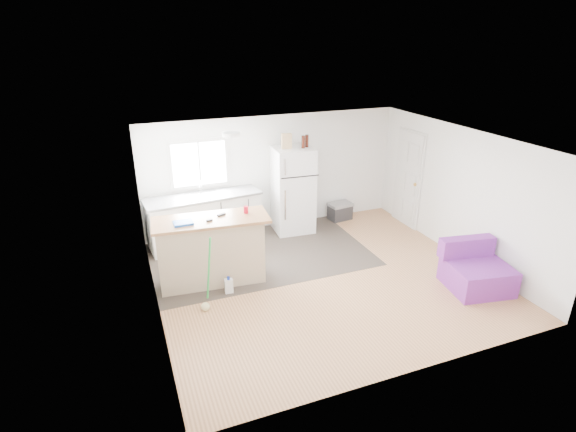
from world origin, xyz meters
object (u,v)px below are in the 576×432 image
(kitchen_cabinets, at_px, (205,219))
(purple_seat, at_px, (476,271))
(cleaner_jug, at_px, (229,286))
(cooler, at_px, (340,211))
(bottle_left, at_px, (303,142))
(mop, at_px, (206,295))
(peninsula, at_px, (211,250))
(refrigerator, at_px, (293,190))
(bottle_right, at_px, (307,141))
(cardboard_box, at_px, (287,141))
(blue_tray, at_px, (183,223))
(red_cup, at_px, (246,210))

(kitchen_cabinets, relative_size, purple_seat, 2.14)
(cleaner_jug, bearing_deg, cooler, 39.44)
(cleaner_jug, distance_m, bottle_left, 3.33)
(mop, bearing_deg, purple_seat, -24.65)
(peninsula, xyz_separation_m, bottle_left, (2.25, 1.41, 1.34))
(cooler, bearing_deg, refrigerator, 179.00)
(purple_seat, bearing_deg, refrigerator, 130.72)
(cleaner_jug, xyz_separation_m, bottle_right, (2.19, 1.92, 1.79))
(mop, bearing_deg, cardboard_box, 34.23)
(mop, bearing_deg, blue_tray, 90.16)
(purple_seat, xyz_separation_m, bottle_left, (-1.77, 3.16, 1.64))
(red_cup, bearing_deg, kitchen_cabinets, 105.65)
(kitchen_cabinets, bearing_deg, cooler, -4.08)
(bottle_left, distance_m, bottle_right, 0.11)
(peninsula, distance_m, bottle_left, 2.97)
(kitchen_cabinets, height_order, cooler, kitchen_cabinets)
(blue_tray, distance_m, bottle_right, 3.24)
(cooler, bearing_deg, bottle_right, -175.88)
(kitchen_cabinets, distance_m, mop, 2.40)
(peninsula, bearing_deg, cardboard_box, 42.88)
(blue_tray, distance_m, bottle_left, 3.13)
(refrigerator, distance_m, bottle_right, 1.06)
(refrigerator, distance_m, purple_seat, 3.86)
(kitchen_cabinets, distance_m, red_cup, 1.74)
(peninsula, distance_m, refrigerator, 2.58)
(refrigerator, bearing_deg, purple_seat, -55.73)
(purple_seat, bearing_deg, mop, 177.09)
(peninsula, xyz_separation_m, purple_seat, (4.02, -1.76, -0.30))
(mop, bearing_deg, cooler, 22.63)
(refrigerator, relative_size, cooler, 3.26)
(kitchen_cabinets, bearing_deg, mop, -107.27)
(cooler, height_order, cleaner_jug, cooler)
(cleaner_jug, height_order, blue_tray, blue_tray)
(refrigerator, relative_size, blue_tray, 5.98)
(cleaner_jug, distance_m, mop, 0.54)
(red_cup, xyz_separation_m, blue_tray, (-1.05, -0.08, -0.04))
(refrigerator, relative_size, cleaner_jug, 6.13)
(peninsula, height_order, red_cup, red_cup)
(cooler, height_order, mop, mop)
(kitchen_cabinets, bearing_deg, refrigerator, -7.19)
(refrigerator, relative_size, bottle_left, 7.18)
(kitchen_cabinets, relative_size, cardboard_box, 7.69)
(peninsula, height_order, purple_seat, peninsula)
(peninsula, distance_m, cleaner_jug, 0.67)
(peninsula, bearing_deg, purple_seat, -18.47)
(cleaner_jug, relative_size, red_cup, 2.44)
(mop, bearing_deg, bottle_right, 28.77)
(bottle_left, bearing_deg, bottle_right, 26.96)
(kitchen_cabinets, distance_m, peninsula, 1.57)
(kitchen_cabinets, relative_size, bottle_left, 9.23)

